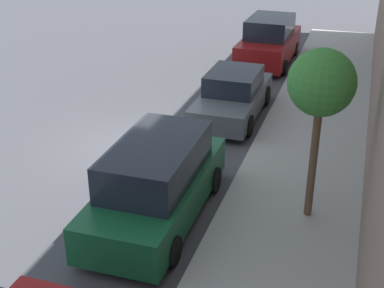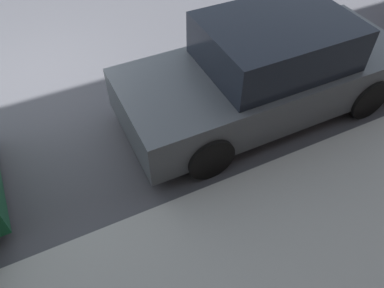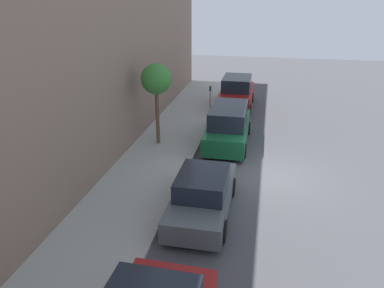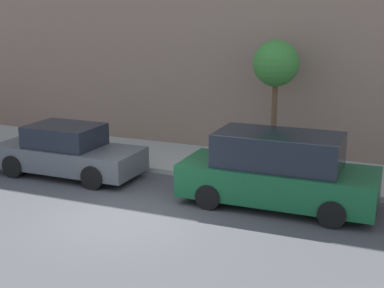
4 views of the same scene
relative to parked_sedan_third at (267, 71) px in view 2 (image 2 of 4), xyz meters
The scene contains 2 objects.
ground_plane 4.09m from the parked_sedan_third, 125.55° to the right, with size 60.00×60.00×0.00m, color #424247.
parked_sedan_third is the anchor object (origin of this frame).
Camera 2 is at (6.06, 0.21, 4.14)m, focal length 35.00 mm.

